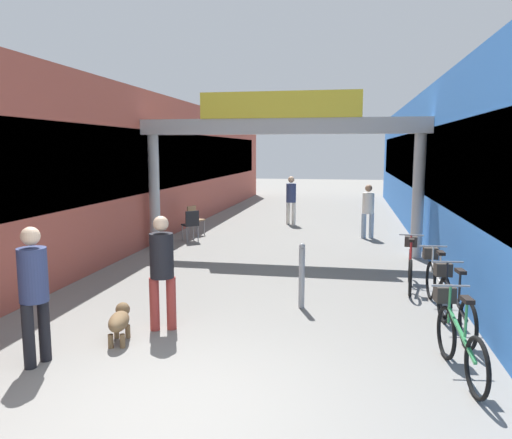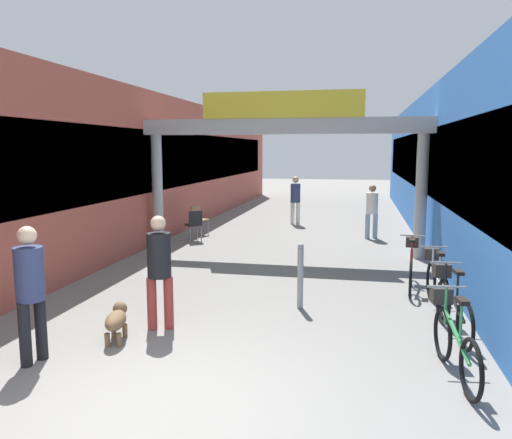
# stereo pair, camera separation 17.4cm
# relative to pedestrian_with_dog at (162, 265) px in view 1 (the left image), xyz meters

# --- Properties ---
(ground_plane) EXTENTS (80.00, 80.00, 0.00)m
(ground_plane) POSITION_rel_pedestrian_with_dog_xyz_m (0.91, -2.11, -0.96)
(ground_plane) COLOR gray
(storefront_left) EXTENTS (3.00, 26.00, 4.17)m
(storefront_left) POSITION_rel_pedestrian_with_dog_xyz_m (-4.19, 8.89, 1.13)
(storefront_left) COLOR #B25142
(storefront_left) RESTS_ON ground_plane
(storefront_right) EXTENTS (3.00, 26.00, 4.17)m
(storefront_right) POSITION_rel_pedestrian_with_dog_xyz_m (6.00, 8.89, 1.13)
(storefront_right) COLOR blue
(storefront_right) RESTS_ON ground_plane
(arcade_sign_gateway) EXTENTS (7.40, 0.47, 4.01)m
(arcade_sign_gateway) POSITION_rel_pedestrian_with_dog_xyz_m (0.91, 5.78, 1.88)
(arcade_sign_gateway) COLOR #B2B2B2
(arcade_sign_gateway) RESTS_ON ground_plane
(pedestrian_with_dog) EXTENTS (0.44, 0.44, 1.67)m
(pedestrian_with_dog) POSITION_rel_pedestrian_with_dog_xyz_m (0.00, 0.00, 0.00)
(pedestrian_with_dog) COLOR #99332D
(pedestrian_with_dog) RESTS_ON ground_plane
(pedestrian_companion) EXTENTS (0.41, 0.41, 1.70)m
(pedestrian_companion) POSITION_rel_pedestrian_with_dog_xyz_m (-1.08, -1.41, 0.02)
(pedestrian_companion) COLOR black
(pedestrian_companion) RESTS_ON ground_plane
(pedestrian_carrying_crate) EXTENTS (0.44, 0.44, 1.59)m
(pedestrian_carrying_crate) POSITION_rel_pedestrian_with_dog_xyz_m (3.19, 8.31, -0.06)
(pedestrian_carrying_crate) COLOR #8C9EB2
(pedestrian_carrying_crate) RESTS_ON ground_plane
(pedestrian_elderly_walking) EXTENTS (0.47, 0.47, 1.69)m
(pedestrian_elderly_walking) POSITION_rel_pedestrian_with_dog_xyz_m (0.65, 10.58, 0.01)
(pedestrian_elderly_walking) COLOR silver
(pedestrian_elderly_walking) RESTS_ON ground_plane
(dog_on_leash) EXTENTS (0.39, 0.69, 0.49)m
(dog_on_leash) POSITION_rel_pedestrian_with_dog_xyz_m (-0.41, -0.55, -0.66)
(dog_on_leash) COLOR brown
(dog_on_leash) RESTS_ON ground_plane
(bicycle_green_nearest) EXTENTS (0.46, 1.68, 0.98)m
(bicycle_green_nearest) POSITION_rel_pedestrian_with_dog_xyz_m (3.91, -0.71, -0.52)
(bicycle_green_nearest) COLOR black
(bicycle_green_nearest) RESTS_ON ground_plane
(bicycle_black_second) EXTENTS (0.46, 1.68, 0.98)m
(bicycle_black_second) POSITION_rel_pedestrian_with_dog_xyz_m (4.12, 0.66, -0.52)
(bicycle_black_second) COLOR black
(bicycle_black_second) RESTS_ON ground_plane
(bicycle_silver_third) EXTENTS (0.46, 1.69, 0.98)m
(bicycle_silver_third) POSITION_rel_pedestrian_with_dog_xyz_m (4.09, 1.89, -0.52)
(bicycle_silver_third) COLOR black
(bicycle_silver_third) RESTS_ON ground_plane
(bicycle_red_farthest) EXTENTS (0.46, 1.69, 0.98)m
(bicycle_red_farthest) POSITION_rel_pedestrian_with_dog_xyz_m (3.80, 3.00, -0.52)
(bicycle_red_farthest) COLOR black
(bicycle_red_farthest) RESTS_ON ground_plane
(bollard_post_metal) EXTENTS (0.10, 0.10, 1.09)m
(bollard_post_metal) POSITION_rel_pedestrian_with_dog_xyz_m (1.89, 1.38, -0.40)
(bollard_post_metal) COLOR gray
(bollard_post_metal) RESTS_ON ground_plane
(cafe_chair_black_nearer) EXTENTS (0.56, 0.56, 0.89)m
(cafe_chair_black_nearer) POSITION_rel_pedestrian_with_dog_xyz_m (-1.78, 6.83, -0.42)
(cafe_chair_black_nearer) COLOR gray
(cafe_chair_black_nearer) RESTS_ON ground_plane
(cafe_chair_wood_farther) EXTENTS (0.51, 0.51, 0.89)m
(cafe_chair_wood_farther) POSITION_rel_pedestrian_with_dog_xyz_m (-2.03, 7.92, -0.42)
(cafe_chair_wood_farther) COLOR gray
(cafe_chair_wood_farther) RESTS_ON ground_plane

